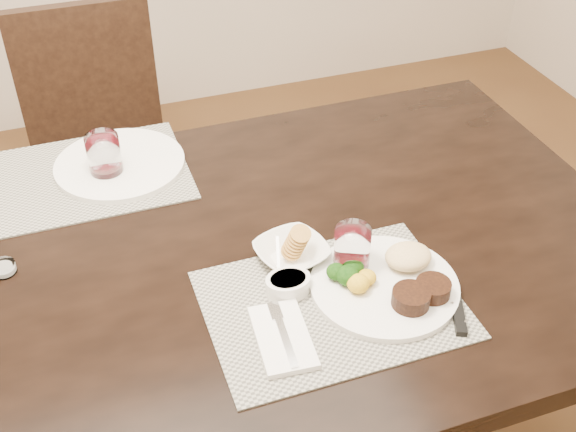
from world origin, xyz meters
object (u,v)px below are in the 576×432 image
object	(u,v)px
dinner_plate	(392,281)
wine_glass_near	(352,251)
far_plate	(120,164)
cracker_bowl	(291,252)
steak_knife	(451,305)
chair_far	(100,140)

from	to	relation	value
dinner_plate	wine_glass_near	size ratio (longest dim) A/B	2.92
dinner_plate	far_plate	world-z (taller)	dinner_plate
cracker_bowl	wine_glass_near	bearing A→B (deg)	-32.05
steak_knife	wine_glass_near	size ratio (longest dim) A/B	2.34
steak_knife	wine_glass_near	world-z (taller)	wine_glass_near
far_plate	cracker_bowl	bearing A→B (deg)	-58.86
dinner_plate	far_plate	bearing A→B (deg)	127.29
wine_glass_near	far_plate	world-z (taller)	wine_glass_near
wine_glass_near	steak_knife	bearing A→B (deg)	-50.58
steak_knife	far_plate	size ratio (longest dim) A/B	0.75
chair_far	wine_glass_near	size ratio (longest dim) A/B	9.41
dinner_plate	steak_knife	size ratio (longest dim) A/B	1.24
cracker_bowl	dinner_plate	bearing A→B (deg)	-42.59
chair_far	wine_glass_near	world-z (taller)	chair_far
cracker_bowl	wine_glass_near	distance (m)	0.12
steak_knife	cracker_bowl	size ratio (longest dim) A/B	1.36
far_plate	wine_glass_near	bearing A→B (deg)	-53.94
wine_glass_near	chair_far	bearing A→B (deg)	109.63
wine_glass_near	far_plate	xyz separation A→B (m)	(-0.36, 0.50, -0.04)
wine_glass_near	cracker_bowl	bearing A→B (deg)	147.95
chair_far	cracker_bowl	size ratio (longest dim) A/B	5.47
chair_far	dinner_plate	world-z (taller)	chair_far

